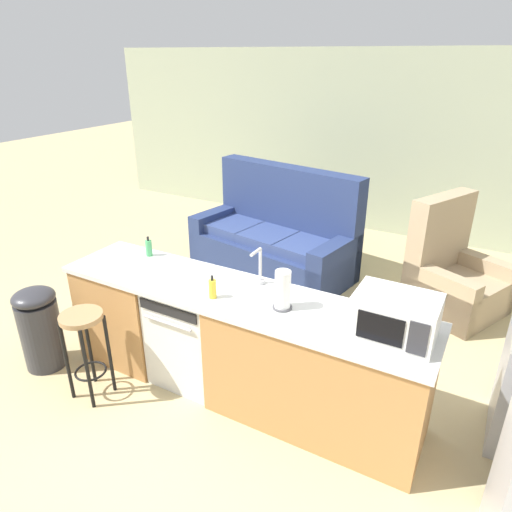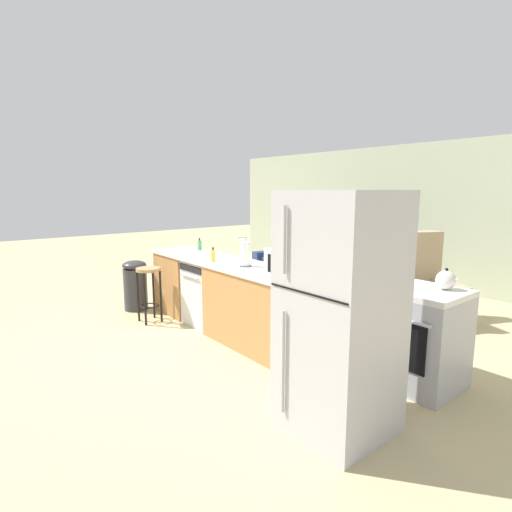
% 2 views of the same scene
% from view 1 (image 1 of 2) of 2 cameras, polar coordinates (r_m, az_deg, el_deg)
% --- Properties ---
extents(ground_plane, '(24.00, 24.00, 0.00)m').
position_cam_1_polar(ground_plane, '(3.95, -4.37, -15.55)').
color(ground_plane, tan).
extents(wall_back, '(10.00, 0.06, 2.60)m').
position_cam_1_polar(wall_back, '(6.97, 17.26, 12.96)').
color(wall_back, '#A8B293').
rests_on(wall_back, ground_plane).
extents(kitchen_counter, '(2.94, 0.66, 0.90)m').
position_cam_1_polar(kitchen_counter, '(3.60, -1.32, -11.62)').
color(kitchen_counter, '#B77F47').
rests_on(kitchen_counter, ground_plane).
extents(dishwasher, '(0.58, 0.61, 0.84)m').
position_cam_1_polar(dishwasher, '(3.82, -7.76, -9.43)').
color(dishwasher, silver).
rests_on(dishwasher, ground_plane).
extents(microwave, '(0.50, 0.37, 0.28)m').
position_cam_1_polar(microwave, '(2.94, 17.01, -7.24)').
color(microwave, white).
rests_on(microwave, kitchen_counter).
extents(sink_faucet, '(0.07, 0.18, 0.30)m').
position_cam_1_polar(sink_faucet, '(3.43, 0.42, -1.59)').
color(sink_faucet, silver).
rests_on(sink_faucet, kitchen_counter).
extents(paper_towel_roll, '(0.14, 0.14, 0.28)m').
position_cam_1_polar(paper_towel_roll, '(3.12, 3.35, -4.30)').
color(paper_towel_roll, '#4C4C51').
rests_on(paper_towel_roll, kitchen_counter).
extents(soap_bottle, '(0.06, 0.06, 0.18)m').
position_cam_1_polar(soap_bottle, '(3.29, -5.46, -4.08)').
color(soap_bottle, yellow).
rests_on(soap_bottle, kitchen_counter).
extents(dish_soap_bottle, '(0.06, 0.06, 0.18)m').
position_cam_1_polar(dish_soap_bottle, '(4.05, -13.26, 1.00)').
color(dish_soap_bottle, '#4CB266').
rests_on(dish_soap_bottle, kitchen_counter).
extents(bar_stool, '(0.32, 0.32, 0.74)m').
position_cam_1_polar(bar_stool, '(3.76, -20.63, -9.53)').
color(bar_stool, tan).
rests_on(bar_stool, ground_plane).
extents(trash_bin, '(0.35, 0.35, 0.74)m').
position_cam_1_polar(trash_bin, '(4.34, -25.38, -8.06)').
color(trash_bin, '#333338').
rests_on(trash_bin, ground_plane).
extents(couch, '(2.13, 1.25, 1.27)m').
position_cam_1_polar(couch, '(5.69, 2.63, 2.12)').
color(couch, navy).
rests_on(couch, ground_plane).
extents(armchair, '(1.08, 1.11, 1.20)m').
position_cam_1_polar(armchair, '(5.23, 23.11, -2.51)').
color(armchair, tan).
rests_on(armchair, ground_plane).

